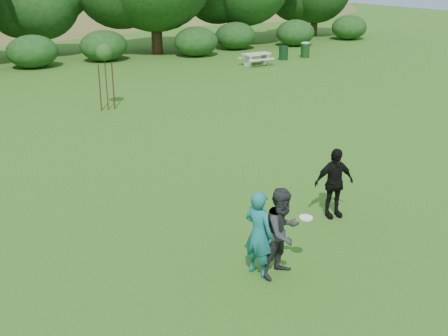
# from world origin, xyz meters

# --- Properties ---
(ground) EXTENTS (120.00, 120.00, 0.00)m
(ground) POSITION_xyz_m (0.00, 0.00, 0.00)
(ground) COLOR #19470C
(ground) RESTS_ON ground
(player_teal) EXTENTS (0.60, 0.76, 1.83)m
(player_teal) POSITION_xyz_m (-1.17, -0.20, 0.91)
(player_teal) COLOR #17656B
(player_teal) RESTS_ON ground
(player_grey) EXTENTS (1.05, 0.90, 1.89)m
(player_grey) POSITION_xyz_m (-0.76, -0.45, 0.94)
(player_grey) COLOR #2A2A2C
(player_grey) RESTS_ON ground
(player_black) EXTENTS (1.13, 0.67, 1.80)m
(player_black) POSITION_xyz_m (2.04, 1.11, 0.90)
(player_black) COLOR black
(player_black) RESTS_ON ground
(trash_can_near) EXTENTS (0.60, 0.60, 0.90)m
(trash_can_near) POSITION_xyz_m (15.93, 21.19, 0.45)
(trash_can_near) COLOR black
(trash_can_near) RESTS_ON ground
(frisbee) EXTENTS (0.27, 0.27, 0.04)m
(frisbee) POSITION_xyz_m (-0.40, -0.72, 1.29)
(frisbee) COLOR white
(frisbee) RESTS_ON ground
(sapling) EXTENTS (0.70, 0.70, 2.85)m
(sapling) POSITION_xyz_m (1.19, 14.49, 2.42)
(sapling) COLOR #382115
(sapling) RESTS_ON ground
(picnic_table) EXTENTS (1.80, 1.48, 0.76)m
(picnic_table) POSITION_xyz_m (13.14, 20.33, 0.52)
(picnic_table) COLOR #B5B1A7
(picnic_table) RESTS_ON ground
(trash_can_lidded) EXTENTS (0.60, 0.60, 1.05)m
(trash_can_lidded) POSITION_xyz_m (17.77, 21.20, 0.54)
(trash_can_lidded) COLOR #163C17
(trash_can_lidded) RESTS_ON ground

